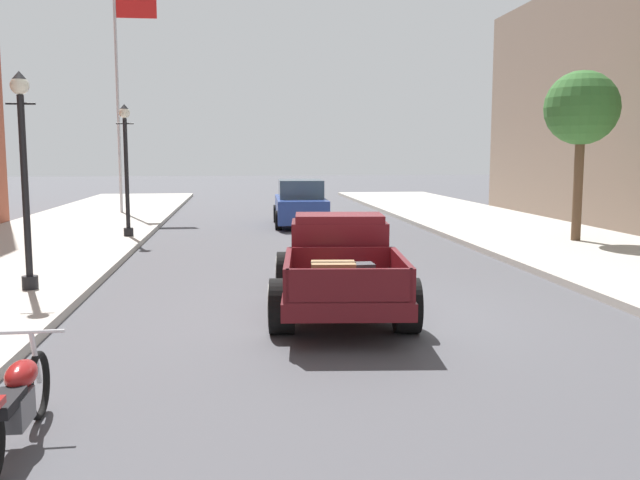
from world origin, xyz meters
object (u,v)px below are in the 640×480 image
object	(u,v)px
street_lamp_far	(126,160)
street_tree_second	(582,110)
hotrod_truck_maroon	(339,264)
motorcycle_parked	(16,401)
car_background_blue	(300,204)
flagpole	(123,74)
street_lamp_near	(24,164)

from	to	relation	value
street_lamp_far	street_tree_second	xyz separation A→B (m)	(12.67, -2.55, 1.39)
hotrod_truck_maroon	motorcycle_parked	distance (m)	6.29
hotrod_truck_maroon	car_background_blue	size ratio (longest dim) A/B	1.16
flagpole	street_lamp_near	bearing A→B (deg)	-87.10
motorcycle_parked	street_lamp_near	size ratio (longest dim) A/B	0.55
street_lamp_near	flagpole	world-z (taller)	flagpole
car_background_blue	street_tree_second	world-z (taller)	street_tree_second
hotrod_truck_maroon	motorcycle_parked	world-z (taller)	hotrod_truck_maroon
motorcycle_parked	hotrod_truck_maroon	bearing A→B (deg)	55.08
hotrod_truck_maroon	car_background_blue	world-z (taller)	car_background_blue
hotrod_truck_maroon	flagpole	world-z (taller)	flagpole
hotrod_truck_maroon	street_tree_second	xyz separation A→B (m)	(7.78, 7.05, 3.02)
street_tree_second	street_lamp_near	bearing A→B (deg)	-157.34
motorcycle_parked	street_lamp_near	distance (m)	7.20
street_lamp_near	street_tree_second	world-z (taller)	street_tree_second
car_background_blue	flagpole	size ratio (longest dim) A/B	0.48
car_background_blue	street_lamp_near	size ratio (longest dim) A/B	1.13
car_background_blue	street_lamp_far	distance (m)	6.80
hotrod_truck_maroon	flagpole	xyz separation A→B (m)	(-6.23, 18.14, 5.02)
car_background_blue	street_lamp_near	world-z (taller)	street_lamp_near
hotrod_truck_maroon	street_lamp_near	size ratio (longest dim) A/B	1.31
car_background_blue	street_lamp_near	xyz separation A→B (m)	(-5.96, -11.77, 1.62)
motorcycle_parked	street_tree_second	size ratio (longest dim) A/B	0.45
flagpole	street_tree_second	bearing A→B (deg)	-38.34
car_background_blue	street_tree_second	size ratio (longest dim) A/B	0.93
street_lamp_near	flagpole	xyz separation A→B (m)	(-0.84, 16.59, 3.39)
hotrod_truck_maroon	motorcycle_parked	bearing A→B (deg)	-124.92
street_lamp_near	flagpole	size ratio (longest dim) A/B	0.42
motorcycle_parked	car_background_blue	xyz separation A→B (m)	(4.17, 18.47, 0.33)
hotrod_truck_maroon	car_background_blue	bearing A→B (deg)	87.55
hotrod_truck_maroon	street_lamp_far	world-z (taller)	street_lamp_far
street_lamp_far	street_tree_second	world-z (taller)	street_tree_second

